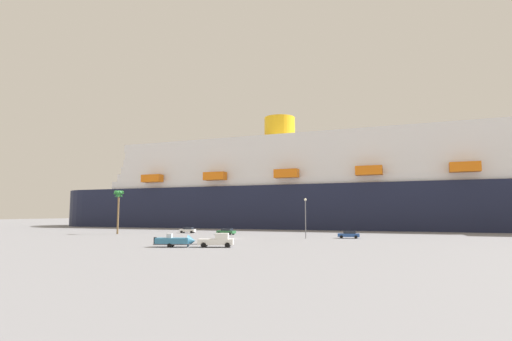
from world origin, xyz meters
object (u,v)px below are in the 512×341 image
object	(u,v)px
parked_car_white_van	(188,230)
street_lamp	(305,212)
cruise_ship	(384,189)
small_boat_on_trailer	(177,241)
parked_car_green_wagon	(226,231)
pickup_truck	(217,241)
palm_tree	(119,198)
parked_car_blue_suv	(349,234)

from	to	relation	value
parked_car_white_van	street_lamp	bearing A→B (deg)	-23.37
cruise_ship	parked_car_white_van	world-z (taller)	cruise_ship
cruise_ship	small_boat_on_trailer	size ratio (longest dim) A/B	36.73
parked_car_green_wagon	parked_car_white_van	bearing A→B (deg)	158.30
pickup_truck	palm_tree	distance (m)	51.22
pickup_truck	street_lamp	bearing A→B (deg)	69.29
pickup_truck	parked_car_green_wagon	world-z (taller)	pickup_truck
parked_car_blue_suv	street_lamp	bearing A→B (deg)	-159.05
street_lamp	parked_car_white_van	distance (m)	38.53
parked_car_white_van	parked_car_green_wagon	bearing A→B (deg)	-21.70
cruise_ship	palm_tree	size ratio (longest dim) A/B	23.66
palm_tree	parked_car_blue_suv	size ratio (longest dim) A/B	2.43
pickup_truck	parked_car_blue_suv	size ratio (longest dim) A/B	1.27
cruise_ship	small_boat_on_trailer	xyz separation A→B (m)	(-33.66, -85.48, -12.67)
small_boat_on_trailer	parked_car_white_van	world-z (taller)	small_boat_on_trailer
cruise_ship	pickup_truck	xyz separation A→B (m)	(-27.40, -83.90, -12.59)
small_boat_on_trailer	palm_tree	world-z (taller)	palm_tree
street_lamp	parked_car_white_van	world-z (taller)	street_lamp
parked_car_green_wagon	parked_car_white_van	distance (m)	14.29
palm_tree	street_lamp	world-z (taller)	palm_tree
parked_car_blue_suv	cruise_ship	bearing A→B (deg)	80.87
palm_tree	street_lamp	bearing A→B (deg)	-5.25
street_lamp	parked_car_blue_suv	xyz separation A→B (m)	(8.81, 3.37, -4.71)
cruise_ship	palm_tree	distance (m)	86.19
small_boat_on_trailer	palm_tree	bearing A→B (deg)	136.51
pickup_truck	small_boat_on_trailer	xyz separation A→B (m)	(-6.26, -1.58, -0.08)
street_lamp	cruise_ship	bearing A→B (deg)	73.12
cruise_ship	parked_car_blue_suv	distance (m)	56.68
palm_tree	small_boat_on_trailer	bearing A→B (deg)	-43.49
cruise_ship	parked_car_blue_suv	world-z (taller)	cruise_ship
parked_car_blue_suv	palm_tree	bearing A→B (deg)	178.81
small_boat_on_trailer	parked_car_blue_suv	bearing A→B (deg)	51.19
palm_tree	parked_car_blue_suv	world-z (taller)	palm_tree
parked_car_blue_suv	parked_car_green_wagon	xyz separation A→B (m)	(-30.64, 6.51, 0.00)
small_boat_on_trailer	parked_car_white_van	xyz separation A→B (m)	(-19.01, 42.77, -0.13)
pickup_truck	parked_car_green_wagon	distance (m)	37.85
parked_car_white_van	cruise_ship	bearing A→B (deg)	39.04
palm_tree	cruise_ship	bearing A→B (deg)	38.25
street_lamp	small_boat_on_trailer	bearing A→B (deg)	-120.25
pickup_truck	street_lamp	size ratio (longest dim) A/B	0.69
cruise_ship	palm_tree	bearing A→B (deg)	-141.75
parked_car_white_van	palm_tree	bearing A→B (deg)	-144.71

